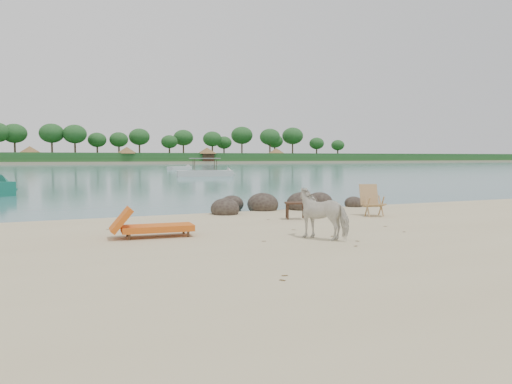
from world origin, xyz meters
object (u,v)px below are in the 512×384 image
at_px(cow, 324,214).
at_px(side_table, 296,212).
at_px(lounge_chair, 158,225).
at_px(boulders, 280,205).
at_px(deck_chair, 374,201).

bearing_deg(cow, side_table, -139.96).
bearing_deg(lounge_chair, boulders, 44.04).
bearing_deg(side_table, deck_chair, 11.71).
relative_size(boulders, cow, 4.48).
xyz_separation_m(lounge_chair, deck_chair, (7.28, 1.35, 0.20)).
relative_size(cow, side_table, 2.17).
relative_size(cow, deck_chair, 1.37).
xyz_separation_m(cow, deck_chair, (3.78, 3.11, -0.08)).
xyz_separation_m(side_table, lounge_chair, (-4.60, -1.67, 0.05)).
bearing_deg(cow, lounge_chair, -58.91).
distance_m(side_table, deck_chair, 2.71).
distance_m(boulders, deck_chair, 3.68).
bearing_deg(side_table, boulders, 91.55).
bearing_deg(lounge_chair, side_table, 24.37).
distance_m(boulders, lounge_chair, 7.11).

